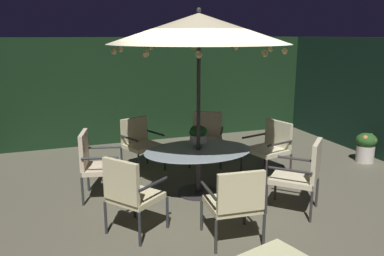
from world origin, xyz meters
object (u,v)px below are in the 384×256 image
at_px(potted_plant_right_near, 366,146).
at_px(potted_plant_right_far, 209,130).
at_px(patio_chair_southwest, 130,191).
at_px(patio_umbrella, 199,29).
at_px(patio_chair_south, 95,161).
at_px(patio_chair_north, 302,172).
at_px(patio_chair_west, 235,200).
at_px(centerpiece_planter, 198,134).
at_px(patio_chair_northeast, 271,145).
at_px(patio_chair_southeast, 139,140).
at_px(patio_chair_east, 207,134).
at_px(patio_dining_table, 198,158).

distance_m(potted_plant_right_near, potted_plant_right_far, 3.40).
bearing_deg(patio_chair_southwest, potted_plant_right_far, 55.90).
xyz_separation_m(patio_umbrella, patio_chair_south, (-1.51, 0.37, -1.92)).
bearing_deg(patio_chair_north, patio_chair_west, -160.28).
xyz_separation_m(centerpiece_planter, patio_chair_west, (-0.18, -1.69, -0.38)).
bearing_deg(potted_plant_right_near, patio_chair_north, -149.72).
distance_m(patio_umbrella, patio_chair_south, 2.47).
xyz_separation_m(patio_chair_northeast, potted_plant_right_far, (-0.13, 2.54, -0.30)).
bearing_deg(patio_chair_southeast, patio_chair_east, -1.81).
bearing_deg(patio_chair_east, patio_chair_southeast, 178.19).
height_order(patio_chair_north, patio_chair_southeast, patio_chair_north).
relative_size(patio_chair_south, patio_chair_west, 1.09).
bearing_deg(patio_dining_table, patio_chair_east, 63.01).
xyz_separation_m(patio_chair_northeast, patio_chair_southeast, (-2.10, 1.04, 0.01)).
bearing_deg(potted_plant_right_far, patio_dining_table, -115.14).
bearing_deg(patio_chair_southwest, patio_chair_west, -28.70).
distance_m(patio_umbrella, patio_chair_southwest, 2.47).
xyz_separation_m(patio_chair_east, potted_plant_right_far, (0.67, 1.54, -0.31)).
distance_m(patio_dining_table, centerpiece_planter, 0.38).
height_order(patio_dining_table, potted_plant_right_near, patio_dining_table).
relative_size(patio_chair_east, patio_chair_southwest, 0.96).
height_order(patio_chair_east, patio_chair_southeast, patio_chair_east).
xyz_separation_m(patio_chair_north, potted_plant_right_near, (2.50, 1.46, -0.26)).
relative_size(patio_dining_table, patio_chair_northeast, 1.78).
height_order(patio_chair_southeast, potted_plant_right_far, patio_chair_southeast).
distance_m(patio_chair_southeast, patio_chair_west, 3.00).
height_order(centerpiece_planter, patio_chair_northeast, centerpiece_planter).
height_order(patio_chair_east, potted_plant_right_near, patio_chair_east).
distance_m(patio_dining_table, potted_plant_right_near, 3.63).
height_order(patio_chair_north, patio_chair_southwest, patio_chair_north).
bearing_deg(patio_chair_west, patio_umbrella, 85.38).
bearing_deg(patio_chair_southwest, patio_chair_north, -4.15).
relative_size(centerpiece_planter, patio_chair_southeast, 0.39).
bearing_deg(patio_umbrella, potted_plant_right_near, 5.66).
xyz_separation_m(patio_chair_north, patio_chair_northeast, (0.40, 1.48, -0.04)).
height_order(patio_chair_northeast, patio_chair_southeast, same).
height_order(potted_plant_right_near, potted_plant_right_far, potted_plant_right_near).
height_order(patio_chair_southwest, potted_plant_right_near, patio_chair_southwest).
bearing_deg(potted_plant_right_far, patio_umbrella, -115.14).
bearing_deg(patio_chair_northeast, patio_chair_west, -130.22).
bearing_deg(patio_chair_east, patio_chair_west, -105.80).
distance_m(patio_chair_south, potted_plant_right_near, 5.12).
bearing_deg(patio_chair_north, patio_umbrella, 134.98).
bearing_deg(centerpiece_planter, patio_umbrella, -110.69).
bearing_deg(patio_chair_southwest, patio_chair_southeast, 74.89).
bearing_deg(patio_chair_west, potted_plant_right_far, 71.48).
distance_m(centerpiece_planter, potted_plant_right_near, 3.60).
height_order(centerpiece_planter, patio_chair_west, centerpiece_planter).
height_order(patio_chair_east, potted_plant_right_far, patio_chair_east).
distance_m(centerpiece_planter, potted_plant_right_far, 3.14).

